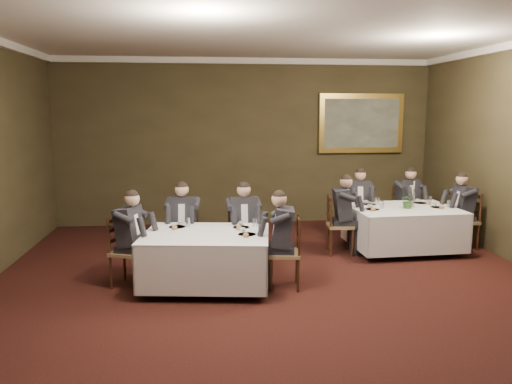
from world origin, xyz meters
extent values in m
plane|color=black|center=(0.00, 0.00, 0.00)|extent=(10.00, 10.00, 0.00)
cube|color=silver|center=(0.00, 0.00, 3.50)|extent=(8.00, 10.00, 0.10)
cube|color=#352E1A|center=(0.00, 5.00, 1.75)|extent=(8.00, 0.10, 3.50)
cube|color=white|center=(0.00, 4.95, 3.44)|extent=(8.00, 0.10, 0.12)
cube|color=black|center=(2.51, 2.47, 0.73)|extent=(1.78, 1.36, 0.04)
cube|color=white|center=(2.51, 2.47, 0.76)|extent=(1.84, 1.42, 0.02)
cube|color=white|center=(2.51, 2.47, 0.42)|extent=(1.86, 1.44, 0.65)
cube|color=black|center=(-0.92, 1.03, 0.73)|extent=(1.80, 1.45, 0.04)
cube|color=white|center=(-0.92, 1.03, 0.76)|extent=(1.87, 1.52, 0.02)
cube|color=white|center=(-0.92, 1.03, 0.42)|extent=(1.89, 1.54, 0.65)
cube|color=olive|center=(1.99, 3.37, 0.48)|extent=(0.47, 0.45, 0.05)
cube|color=black|center=(2.00, 3.56, 0.73)|extent=(0.38, 0.06, 0.54)
cube|color=black|center=(1.99, 3.37, 0.86)|extent=(0.44, 0.34, 0.55)
sphere|color=#D7A386|center=(1.99, 3.37, 1.24)|extent=(0.22, 0.22, 0.21)
cube|color=olive|center=(2.96, 3.41, 0.48)|extent=(0.54, 0.53, 0.05)
cube|color=black|center=(2.91, 3.59, 0.73)|extent=(0.37, 0.13, 0.54)
cube|color=black|center=(2.96, 3.41, 0.86)|extent=(0.49, 0.41, 0.55)
sphere|color=#D7A386|center=(2.96, 3.41, 1.24)|extent=(0.26, 0.26, 0.21)
cube|color=olive|center=(1.37, 2.43, 0.48)|extent=(0.46, 0.48, 0.05)
cube|color=black|center=(1.18, 2.45, 0.73)|extent=(0.07, 0.38, 0.54)
cube|color=black|center=(1.37, 2.43, 0.86)|extent=(0.35, 0.45, 0.55)
sphere|color=#D7A386|center=(1.37, 2.43, 1.24)|extent=(0.23, 0.23, 0.21)
cube|color=olive|center=(3.64, 2.51, 0.48)|extent=(0.42, 0.44, 0.05)
cube|color=black|center=(3.83, 2.51, 0.73)|extent=(0.03, 0.38, 0.54)
cube|color=black|center=(3.64, 2.51, 0.86)|extent=(0.31, 0.42, 0.55)
sphere|color=#D7A386|center=(3.64, 2.51, 1.24)|extent=(0.21, 0.21, 0.21)
cube|color=olive|center=(-1.25, 1.96, 0.48)|extent=(0.49, 0.48, 0.05)
cube|color=black|center=(-1.23, 2.15, 0.73)|extent=(0.38, 0.08, 0.54)
cube|color=black|center=(-1.25, 1.96, 0.86)|extent=(0.46, 0.37, 0.55)
sphere|color=#D7A386|center=(-1.25, 1.96, 1.24)|extent=(0.24, 0.24, 0.21)
cube|color=olive|center=(-0.34, 1.83, 0.48)|extent=(0.47, 0.45, 0.05)
cube|color=black|center=(-0.35, 2.02, 0.73)|extent=(0.38, 0.06, 0.54)
cube|color=black|center=(-0.34, 1.83, 0.86)|extent=(0.44, 0.34, 0.55)
sphere|color=#D7A386|center=(-0.34, 1.83, 1.24)|extent=(0.22, 0.22, 0.21)
cube|color=olive|center=(0.15, 0.88, 0.48)|extent=(0.48, 0.50, 0.05)
cube|color=black|center=(0.34, 0.85, 0.73)|extent=(0.09, 0.38, 0.54)
cube|color=black|center=(0.15, 0.88, 0.86)|extent=(0.37, 0.46, 0.55)
sphere|color=#D7A386|center=(0.15, 0.88, 1.24)|extent=(0.24, 0.24, 0.21)
cube|color=olive|center=(-1.99, 1.18, 0.48)|extent=(0.55, 0.56, 0.05)
cube|color=black|center=(-2.16, 1.25, 0.73)|extent=(0.16, 0.37, 0.54)
cube|color=black|center=(-1.99, 1.18, 0.86)|extent=(0.44, 0.50, 0.55)
sphere|color=#D7A386|center=(-1.99, 1.18, 1.24)|extent=(0.27, 0.27, 0.21)
imported|color=#2D5926|center=(2.55, 2.40, 0.91)|extent=(0.28, 0.25, 0.28)
cylinder|color=#B48037|center=(2.72, 2.56, 0.77)|extent=(0.07, 0.07, 0.02)
cylinder|color=#B48037|center=(2.72, 2.56, 0.94)|extent=(0.02, 0.02, 0.31)
cylinder|color=white|center=(2.72, 2.56, 1.16)|extent=(0.02, 0.02, 0.13)
cylinder|color=white|center=(2.01, 2.83, 0.77)|extent=(0.25, 0.25, 0.01)
cylinder|color=white|center=(2.01, 2.98, 0.80)|extent=(0.08, 0.08, 0.05)
cylinder|color=white|center=(2.18, 2.83, 0.83)|extent=(0.06, 0.06, 0.14)
cylinder|color=white|center=(-1.33, 1.45, 0.77)|extent=(0.25, 0.25, 0.01)
cylinder|color=white|center=(-1.33, 1.60, 0.80)|extent=(0.08, 0.08, 0.05)
cylinder|color=white|center=(-1.16, 1.45, 0.83)|extent=(0.06, 0.06, 0.14)
cube|color=#E1BA52|center=(2.51, 4.94, 2.15)|extent=(1.86, 0.08, 1.27)
cube|color=#4F5538|center=(2.51, 4.90, 2.15)|extent=(1.64, 0.01, 1.05)
camera|label=1|loc=(-0.97, -5.65, 2.43)|focal=35.00mm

